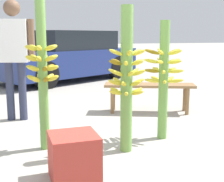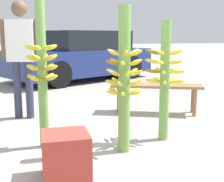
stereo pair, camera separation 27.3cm
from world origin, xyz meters
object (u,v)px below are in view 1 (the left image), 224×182
at_px(banana_stalk_right, 164,77).
at_px(produce_crate, 74,157).
at_px(banana_stalk_center, 127,79).
at_px(parked_car, 67,56).
at_px(market_bench, 149,88).
at_px(vendor_person, 14,49).
at_px(banana_stalk_left, 43,72).

xyz_separation_m(banana_stalk_right, produce_crate, (-1.25, -0.76, -0.56)).
height_order(banana_stalk_center, banana_stalk_right, banana_stalk_center).
bearing_deg(parked_car, produce_crate, 141.62).
distance_m(market_bench, parked_car, 4.17).
bearing_deg(vendor_person, banana_stalk_left, -62.53).
bearing_deg(banana_stalk_right, vendor_person, 139.12).
height_order(banana_stalk_left, parked_car, banana_stalk_left).
xyz_separation_m(banana_stalk_right, parked_car, (-0.19, 5.36, -0.10)).
bearing_deg(banana_stalk_center, vendor_person, 122.70).
bearing_deg(banana_stalk_center, parked_car, 86.10).
relative_size(market_bench, parked_car, 0.34).
bearing_deg(produce_crate, market_bench, 50.49).
bearing_deg(market_bench, parked_car, 120.33).
distance_m(banana_stalk_left, parked_car, 5.42).
bearing_deg(banana_stalk_center, banana_stalk_left, 157.64).
bearing_deg(market_bench, banana_stalk_left, -125.13).
bearing_deg(banana_stalk_right, produce_crate, -148.75).
bearing_deg(banana_stalk_center, market_bench, 57.05).
bearing_deg(market_bench, produce_crate, -107.36).
relative_size(vendor_person, produce_crate, 4.27).
height_order(parked_car, produce_crate, parked_car).
bearing_deg(vendor_person, produce_crate, -62.59).
height_order(market_bench, parked_car, parked_car).
bearing_deg(parked_car, vendor_person, 130.81).
bearing_deg(produce_crate, parked_car, 80.19).
bearing_deg(banana_stalk_left, produce_crate, -79.36).
distance_m(banana_stalk_left, banana_stalk_right, 1.41).
bearing_deg(banana_stalk_left, market_bench, 32.73).
relative_size(banana_stalk_center, parked_car, 0.36).
height_order(banana_stalk_right, vendor_person, vendor_person).
bearing_deg(market_bench, banana_stalk_right, -85.78).
distance_m(banana_stalk_left, banana_stalk_center, 0.90).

